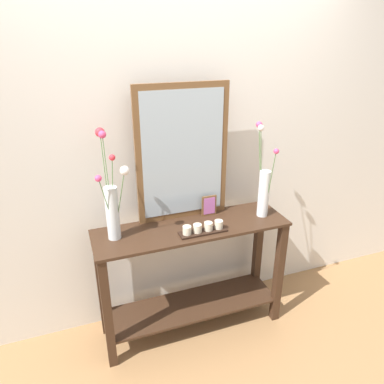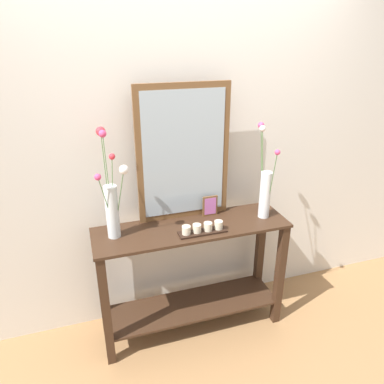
% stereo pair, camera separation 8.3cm
% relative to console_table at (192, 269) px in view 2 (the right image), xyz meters
% --- Properties ---
extents(ground_plane, '(7.00, 6.00, 0.02)m').
position_rel_console_table_xyz_m(ground_plane, '(0.00, 0.00, -0.52)').
color(ground_plane, '#997047').
extents(wall_back, '(6.40, 0.08, 2.70)m').
position_rel_console_table_xyz_m(wall_back, '(0.00, 0.31, 0.84)').
color(wall_back, silver).
rests_on(wall_back, ground).
extents(console_table, '(1.33, 0.39, 0.86)m').
position_rel_console_table_xyz_m(console_table, '(0.00, 0.00, 0.00)').
color(console_table, '#382316').
rests_on(console_table, ground).
extents(mirror_leaning, '(0.64, 0.03, 0.92)m').
position_rel_console_table_xyz_m(mirror_leaning, '(-0.01, 0.16, 0.81)').
color(mirror_leaning, brown).
rests_on(mirror_leaning, console_table).
extents(tall_vase_left, '(0.20, 0.26, 0.68)m').
position_rel_console_table_xyz_m(tall_vase_left, '(-0.51, 0.04, 0.60)').
color(tall_vase_left, silver).
rests_on(tall_vase_left, console_table).
extents(vase_right, '(0.09, 0.22, 0.66)m').
position_rel_console_table_xyz_m(vase_right, '(0.53, -0.01, 0.56)').
color(vase_right, silver).
rests_on(vase_right, console_table).
extents(candle_tray, '(0.32, 0.09, 0.07)m').
position_rel_console_table_xyz_m(candle_tray, '(0.04, -0.10, 0.38)').
color(candle_tray, black).
rests_on(candle_tray, console_table).
extents(picture_frame_small, '(0.11, 0.01, 0.15)m').
position_rel_console_table_xyz_m(picture_frame_small, '(0.17, 0.12, 0.42)').
color(picture_frame_small, brown).
rests_on(picture_frame_small, console_table).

